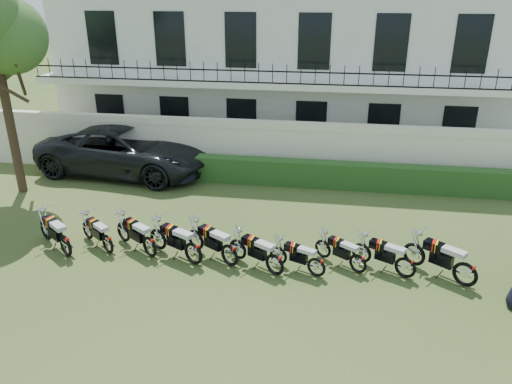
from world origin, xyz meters
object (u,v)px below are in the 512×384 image
Objects in this scene: motorcycle_0 at (65,241)px; motorcycle_5 at (275,259)px; motorcycle_8 at (406,263)px; motorcycle_1 at (107,240)px; motorcycle_3 at (193,248)px; motorcycle_7 at (358,259)px; motorcycle_9 at (466,269)px; motorcycle_6 at (317,263)px; motorcycle_2 at (149,242)px; suv at (126,150)px; motorcycle_4 at (229,250)px.

motorcycle_5 is (5.99, -0.04, -0.04)m from motorcycle_0.
motorcycle_8 is at bearing -50.28° from motorcycle_0.
motorcycle_1 is (1.09, 0.37, -0.07)m from motorcycle_0.
motorcycle_0 reaches higher than motorcycle_1.
motorcycle_3 reaches higher than motorcycle_7.
motorcycle_9 is at bearing -57.00° from motorcycle_5.
motorcycle_6 is at bearing 126.36° from motorcycle_8.
motorcycle_7 is at bearing -48.52° from motorcycle_6.
suv is at bearing 61.99° from motorcycle_2.
motorcycle_2 reaches higher than motorcycle_1.
motorcycle_2 reaches higher than motorcycle_5.
motorcycle_0 is at bearing 121.13° from motorcycle_8.
motorcycle_3 reaches higher than motorcycle_5.
motorcycle_2 is (2.37, 0.35, -0.02)m from motorcycle_0.
motorcycle_5 is at bearing 125.49° from motorcycle_8.
motorcycle_0 reaches higher than motorcycle_4.
motorcycle_2 is at bearing -44.00° from motorcycle_0.
motorcycle_0 is at bearing 127.60° from motorcycle_9.
motorcycle_6 is 1.10× the size of motorcycle_7.
motorcycle_9 is at bearing -61.72° from motorcycle_3.
motorcycle_0 is 1.15m from motorcycle_1.
motorcycle_2 is 4.74m from motorcycle_6.
motorcycle_9 is (3.79, 0.12, 0.10)m from motorcycle_6.
suv is (-8.07, 6.78, 0.54)m from motorcycle_6.
motorcycle_5 reaches higher than motorcycle_6.
motorcycle_3 is at bearing -63.91° from motorcycle_2.
motorcycle_1 is at bearing 113.20° from motorcycle_3.
motorcycle_0 is 4.71m from motorcycle_4.
motorcycle_1 is at bearing -156.08° from suv.
motorcycle_9 reaches higher than motorcycle_6.
motorcycle_4 is (1.01, 0.08, -0.01)m from motorcycle_3.
motorcycle_0 is 1.06× the size of motorcycle_6.
motorcycle_6 is 2.34m from motorcycle_8.
motorcycle_4 is 3.49m from motorcycle_7.
motorcycle_5 is (4.90, -0.41, 0.03)m from motorcycle_1.
suv reaches higher than motorcycle_0.
motorcycle_6 is at bearing -63.57° from motorcycle_3.
motorcycle_3 is at bearing 126.71° from motorcycle_4.
motorcycle_2 reaches higher than motorcycle_6.
motorcycle_7 is at bearing -118.86° from suv.
motorcycle_6 is at bearing -52.01° from motorcycle_0.
motorcycle_9 is 0.25× the size of suv.
motorcycle_5 is at bearing 129.18° from motorcycle_9.
motorcycle_1 is 2.62m from motorcycle_3.
motorcycle_9 reaches higher than motorcycle_7.
motorcycle_9 is (4.89, 0.21, 0.05)m from motorcycle_5.
motorcycle_4 is 2.39m from motorcycle_6.
motorcycle_1 is 0.87× the size of motorcycle_5.
motorcycle_3 reaches higher than motorcycle_6.
motorcycle_0 and motorcycle_3 have the same top height.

